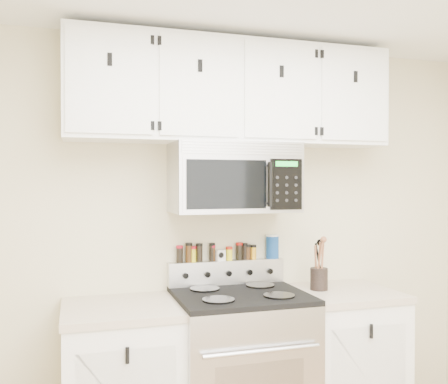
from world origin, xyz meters
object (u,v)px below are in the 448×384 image
object	(u,v)px
salt_canister	(272,246)
range	(241,371)
utensil_crock	(319,277)
microwave	(234,178)

from	to	relation	value
salt_canister	range	bearing A→B (deg)	-138.39
range	utensil_crock	bearing A→B (deg)	7.10
utensil_crock	salt_canister	bearing A→B (deg)	137.12
utensil_crock	range	bearing A→B (deg)	-172.90
microwave	utensil_crock	distance (m)	0.84
microwave	salt_canister	distance (m)	0.57
range	salt_canister	size ratio (longest dim) A/B	7.03
range	utensil_crock	xyz separation A→B (m)	(0.55, 0.07, 0.51)
microwave	salt_canister	xyz separation A→B (m)	(0.32, 0.16, -0.45)
microwave	utensil_crock	world-z (taller)	microwave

